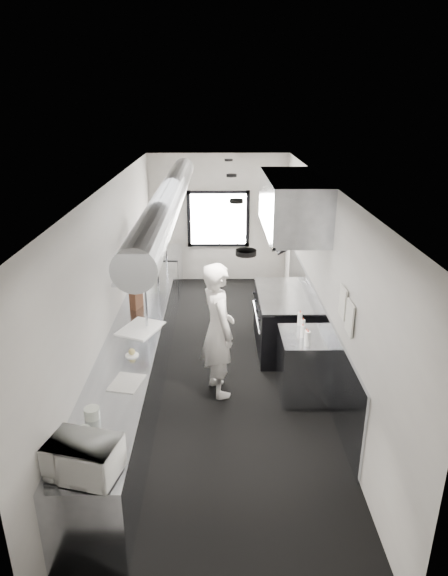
{
  "coord_description": "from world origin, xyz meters",
  "views": [
    {
      "loc": [
        -0.01,
        -6.58,
        3.87
      ],
      "look_at": [
        0.07,
        -0.2,
        1.4
      ],
      "focal_mm": 30.7,
      "sensor_mm": 36.0,
      "label": 1
    }
  ],
  "objects_px": {
    "range": "(283,321)",
    "plate_stack_a": "(138,255)",
    "plate_stack_b": "(139,249)",
    "squeeze_bottle_a": "(308,339)",
    "plate_stack_c": "(144,237)",
    "squeeze_bottle_d": "(303,326)",
    "far_work_table": "(164,272)",
    "line_cook": "(218,330)",
    "pass_shelf": "(145,254)",
    "plate_stack_d": "(148,231)",
    "bottle_station": "(303,365)",
    "cutting_board": "(140,328)",
    "microwave": "(84,458)",
    "deli_tub_a": "(83,433)",
    "exhaust_hood": "(292,204)",
    "squeeze_bottle_b": "(306,336)",
    "prep_counter": "(137,359)",
    "knife_block": "(136,300)",
    "squeeze_bottle_e": "(300,319)",
    "small_plate": "(132,355)",
    "squeeze_bottle_c": "(302,331)"
  },
  "relations": [
    {
      "from": "range",
      "to": "plate_stack_a",
      "type": "xyz_separation_m",
      "value": [
        -2.23,
        -0.34,
        1.25
      ]
    },
    {
      "from": "plate_stack_b",
      "to": "squeeze_bottle_a",
      "type": "distance_m",
      "value": 2.91
    },
    {
      "from": "plate_stack_c",
      "to": "squeeze_bottle_d",
      "type": "bearing_deg",
      "value": -37.32
    },
    {
      "from": "far_work_table",
      "to": "line_cook",
      "type": "relative_size",
      "value": 0.63
    },
    {
      "from": "pass_shelf",
      "to": "range",
      "type": "xyz_separation_m",
      "value": [
        2.23,
        -0.3,
        -1.07
      ]
    },
    {
      "from": "plate_stack_d",
      "to": "line_cook",
      "type": "bearing_deg",
      "value": -61.77
    },
    {
      "from": "bottle_station",
      "to": "far_work_table",
      "type": "bearing_deg",
      "value": 120.53
    },
    {
      "from": "cutting_board",
      "to": "plate_stack_a",
      "type": "bearing_deg",
      "value": 97.17
    },
    {
      "from": "plate_stack_a",
      "to": "plate_stack_d",
      "type": "distance_m",
      "value": 1.24
    },
    {
      "from": "microwave",
      "to": "plate_stack_b",
      "type": "bearing_deg",
      "value": 105.64
    },
    {
      "from": "deli_tub_a",
      "to": "plate_stack_c",
      "type": "bearing_deg",
      "value": 89.13
    },
    {
      "from": "exhaust_hood",
      "to": "plate_stack_a",
      "type": "bearing_deg",
      "value": -171.49
    },
    {
      "from": "squeeze_bottle_a",
      "to": "bottle_station",
      "type": "bearing_deg",
      "value": 85.07
    },
    {
      "from": "range",
      "to": "squeeze_bottle_b",
      "type": "height_order",
      "value": "squeeze_bottle_b"
    },
    {
      "from": "prep_counter",
      "to": "bottle_station",
      "type": "distance_m",
      "value": 2.31
    },
    {
      "from": "prep_counter",
      "to": "plate_stack_d",
      "type": "xyz_separation_m",
      "value": [
        -0.05,
        2.09,
        1.31
      ]
    },
    {
      "from": "bottle_station",
      "to": "knife_block",
      "type": "relative_size",
      "value": 3.49
    },
    {
      "from": "exhaust_hood",
      "to": "cutting_board",
      "type": "height_order",
      "value": "exhaust_hood"
    },
    {
      "from": "line_cook",
      "to": "deli_tub_a",
      "type": "xyz_separation_m",
      "value": [
        -1.26,
        -2.17,
        -0.0
      ]
    },
    {
      "from": "deli_tub_a",
      "to": "plate_stack_b",
      "type": "distance_m",
      "value": 3.46
    },
    {
      "from": "range",
      "to": "squeeze_bottle_a",
      "type": "height_order",
      "value": "squeeze_bottle_a"
    },
    {
      "from": "deli_tub_a",
      "to": "plate_stack_d",
      "type": "bearing_deg",
      "value": 88.91
    },
    {
      "from": "plate_stack_b",
      "to": "squeeze_bottle_a",
      "type": "bearing_deg",
      "value": -34.02
    },
    {
      "from": "range",
      "to": "knife_block",
      "type": "xyz_separation_m",
      "value": [
        -2.29,
        -0.41,
        0.56
      ]
    },
    {
      "from": "far_work_table",
      "to": "squeeze_bottle_e",
      "type": "bearing_deg",
      "value": -57.4
    },
    {
      "from": "exhaust_hood",
      "to": "knife_block",
      "type": "height_order",
      "value": "exhaust_hood"
    },
    {
      "from": "cutting_board",
      "to": "plate_stack_d",
      "type": "bearing_deg",
      "value": 93.1
    },
    {
      "from": "bottle_station",
      "to": "prep_counter",
      "type": "bearing_deg",
      "value": 175.03
    },
    {
      "from": "deli_tub_a",
      "to": "plate_stack_c",
      "type": "distance_m",
      "value": 4.06
    },
    {
      "from": "squeeze_bottle_a",
      "to": "range",
      "type": "bearing_deg",
      "value": 93.02
    },
    {
      "from": "plate_stack_a",
      "to": "far_work_table",
      "type": "bearing_deg",
      "value": 89.25
    },
    {
      "from": "deli_tub_a",
      "to": "squeeze_bottle_d",
      "type": "relative_size",
      "value": 0.75
    },
    {
      "from": "prep_counter",
      "to": "bottle_station",
      "type": "xyz_separation_m",
      "value": [
        2.3,
        -0.2,
        0.0
      ]
    },
    {
      "from": "microwave",
      "to": "small_plate",
      "type": "bearing_deg",
      "value": 102.97
    },
    {
      "from": "line_cook",
      "to": "squeeze_bottle_d",
      "type": "height_order",
      "value": "line_cook"
    },
    {
      "from": "squeeze_bottle_c",
      "to": "plate_stack_c",
      "type": "bearing_deg",
      "value": 139.97
    },
    {
      "from": "deli_tub_a",
      "to": "squeeze_bottle_d",
      "type": "height_order",
      "value": "squeeze_bottle_d"
    },
    {
      "from": "knife_block",
      "to": "plate_stack_a",
      "type": "xyz_separation_m",
      "value": [
        0.06,
        0.07,
        0.69
      ]
    },
    {
      "from": "prep_counter",
      "to": "squeeze_bottle_a",
      "type": "xyz_separation_m",
      "value": [
        2.28,
        -0.47,
        0.55
      ]
    },
    {
      "from": "plate_stack_d",
      "to": "squeeze_bottle_a",
      "type": "height_order",
      "value": "plate_stack_d"
    },
    {
      "from": "squeeze_bottle_e",
      "to": "squeeze_bottle_a",
      "type": "bearing_deg",
      "value": -89.88
    },
    {
      "from": "exhaust_hood",
      "to": "small_plate",
      "type": "height_order",
      "value": "exhaust_hood"
    },
    {
      "from": "far_work_table",
      "to": "plate_stack_a",
      "type": "bearing_deg",
      "value": -90.75
    },
    {
      "from": "plate_stack_c",
      "to": "squeeze_bottle_a",
      "type": "bearing_deg",
      "value": -43.0
    },
    {
      "from": "squeeze_bottle_d",
      "to": "microwave",
      "type": "bearing_deg",
      "value": -130.35
    },
    {
      "from": "line_cook",
      "to": "plate_stack_a",
      "type": "bearing_deg",
      "value": 30.63
    },
    {
      "from": "line_cook",
      "to": "cutting_board",
      "type": "relative_size",
      "value": 3.08
    },
    {
      "from": "small_plate",
      "to": "squeeze_bottle_a",
      "type": "height_order",
      "value": "squeeze_bottle_a"
    },
    {
      "from": "pass_shelf",
      "to": "far_work_table",
      "type": "bearing_deg",
      "value": 88.93
    },
    {
      "from": "prep_counter",
      "to": "squeeze_bottle_c",
      "type": "bearing_deg",
      "value": -6.0
    }
  ]
}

